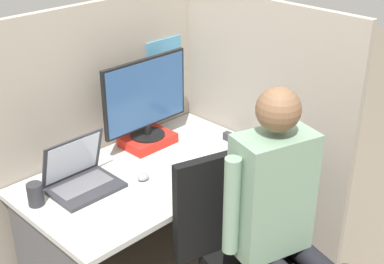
{
  "coord_description": "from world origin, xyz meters",
  "views": [
    {
      "loc": [
        -1.56,
        -1.5,
        2.13
      ],
      "look_at": [
        0.13,
        0.19,
        0.96
      ],
      "focal_mm": 50.0,
      "sensor_mm": 36.0,
      "label": 1
    }
  ],
  "objects_px": {
    "pen_cup": "(35,194)",
    "stapler": "(234,139)",
    "carrot_toy": "(185,179)",
    "office_chair": "(247,252)",
    "monitor": "(146,97)",
    "paper_box": "(148,140)",
    "laptop": "(81,178)",
    "person": "(283,214)"
  },
  "relations": [
    {
      "from": "office_chair",
      "to": "laptop",
      "type": "bearing_deg",
      "value": 116.34
    },
    {
      "from": "monitor",
      "to": "pen_cup",
      "type": "distance_m",
      "value": 0.82
    },
    {
      "from": "paper_box",
      "to": "monitor",
      "type": "bearing_deg",
      "value": 90.0
    },
    {
      "from": "monitor",
      "to": "carrot_toy",
      "type": "height_order",
      "value": "monitor"
    },
    {
      "from": "paper_box",
      "to": "stapler",
      "type": "relative_size",
      "value": 1.93
    },
    {
      "from": "paper_box",
      "to": "laptop",
      "type": "distance_m",
      "value": 0.55
    },
    {
      "from": "paper_box",
      "to": "pen_cup",
      "type": "bearing_deg",
      "value": -172.96
    },
    {
      "from": "stapler",
      "to": "person",
      "type": "relative_size",
      "value": 0.11
    },
    {
      "from": "paper_box",
      "to": "office_chair",
      "type": "xyz_separation_m",
      "value": [
        -0.16,
        -0.88,
        -0.21
      ]
    },
    {
      "from": "stapler",
      "to": "person",
      "type": "height_order",
      "value": "person"
    },
    {
      "from": "person",
      "to": "monitor",
      "type": "bearing_deg",
      "value": 83.69
    },
    {
      "from": "carrot_toy",
      "to": "office_chair",
      "type": "height_order",
      "value": "office_chair"
    },
    {
      "from": "paper_box",
      "to": "stapler",
      "type": "xyz_separation_m",
      "value": [
        0.37,
        -0.34,
        -0.0
      ]
    },
    {
      "from": "person",
      "to": "pen_cup",
      "type": "bearing_deg",
      "value": 125.16
    },
    {
      "from": "monitor",
      "to": "carrot_toy",
      "type": "bearing_deg",
      "value": -107.74
    },
    {
      "from": "laptop",
      "to": "pen_cup",
      "type": "xyz_separation_m",
      "value": [
        -0.24,
        0.03,
        0.0
      ]
    },
    {
      "from": "stapler",
      "to": "office_chair",
      "type": "bearing_deg",
      "value": -134.12
    },
    {
      "from": "laptop",
      "to": "person",
      "type": "height_order",
      "value": "person"
    },
    {
      "from": "monitor",
      "to": "stapler",
      "type": "xyz_separation_m",
      "value": [
        0.37,
        -0.34,
        -0.27
      ]
    },
    {
      "from": "stapler",
      "to": "carrot_toy",
      "type": "bearing_deg",
      "value": -167.0
    },
    {
      "from": "monitor",
      "to": "stapler",
      "type": "distance_m",
      "value": 0.57
    },
    {
      "from": "pen_cup",
      "to": "person",
      "type": "bearing_deg",
      "value": -54.84
    },
    {
      "from": "stapler",
      "to": "person",
      "type": "xyz_separation_m",
      "value": [
        -0.48,
        -0.7,
        0.06
      ]
    },
    {
      "from": "laptop",
      "to": "stapler",
      "type": "height_order",
      "value": "laptop"
    },
    {
      "from": "monitor",
      "to": "carrot_toy",
      "type": "distance_m",
      "value": 0.55
    },
    {
      "from": "pen_cup",
      "to": "stapler",
      "type": "bearing_deg",
      "value": -11.96
    },
    {
      "from": "monitor",
      "to": "office_chair",
      "type": "height_order",
      "value": "monitor"
    },
    {
      "from": "paper_box",
      "to": "pen_cup",
      "type": "height_order",
      "value": "pen_cup"
    },
    {
      "from": "office_chair",
      "to": "stapler",
      "type": "bearing_deg",
      "value": 45.88
    },
    {
      "from": "stapler",
      "to": "pen_cup",
      "type": "bearing_deg",
      "value": 168.04
    },
    {
      "from": "monitor",
      "to": "pen_cup",
      "type": "xyz_separation_m",
      "value": [
        -0.78,
        -0.1,
        -0.24
      ]
    },
    {
      "from": "office_chair",
      "to": "monitor",
      "type": "bearing_deg",
      "value": 79.8
    },
    {
      "from": "monitor",
      "to": "laptop",
      "type": "bearing_deg",
      "value": -167.0
    },
    {
      "from": "carrot_toy",
      "to": "office_chair",
      "type": "distance_m",
      "value": 0.47
    },
    {
      "from": "laptop",
      "to": "pen_cup",
      "type": "relative_size",
      "value": 2.97
    },
    {
      "from": "paper_box",
      "to": "person",
      "type": "distance_m",
      "value": 1.04
    },
    {
      "from": "office_chair",
      "to": "person",
      "type": "distance_m",
      "value": 0.31
    },
    {
      "from": "carrot_toy",
      "to": "person",
      "type": "xyz_separation_m",
      "value": [
        0.03,
        -0.58,
        0.06
      ]
    },
    {
      "from": "laptop",
      "to": "paper_box",
      "type": "bearing_deg",
      "value": 12.71
    },
    {
      "from": "monitor",
      "to": "person",
      "type": "xyz_separation_m",
      "value": [
        -0.11,
        -1.04,
        -0.21
      ]
    },
    {
      "from": "pen_cup",
      "to": "office_chair",
      "type": "bearing_deg",
      "value": -51.93
    },
    {
      "from": "paper_box",
      "to": "stapler",
      "type": "height_order",
      "value": "paper_box"
    }
  ]
}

